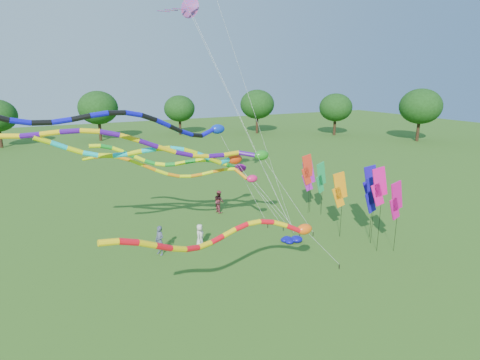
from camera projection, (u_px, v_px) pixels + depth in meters
name	position (u px, v px, depth m)	size (l,w,h in m)	color
ground	(298.00, 270.00, 22.88)	(160.00, 160.00, 0.00)	#275717
tree_ring	(272.00, 254.00, 12.28)	(117.58, 120.33, 9.71)	#382314
tube_kite_red	(243.00, 234.00, 18.39)	(12.91, 2.32, 5.73)	black
tube_kite_orange	(191.00, 171.00, 25.33)	(12.66, 4.74, 6.69)	black
tube_kite_purple	(173.00, 147.00, 23.32)	(17.63, 3.72, 8.70)	black
tube_kite_blue	(153.00, 125.00, 21.40)	(15.76, 3.36, 9.79)	black
tube_kite_cyan	(172.00, 155.00, 23.94)	(14.83, 1.82, 8.17)	black
tube_kite_green	(190.00, 162.00, 27.08)	(12.44, 3.94, 7.02)	black
delta_kite_high_c	(189.00, 7.00, 26.84)	(7.05, 7.24, 16.84)	black
banner_pole_red	(307.00, 170.00, 31.34)	(1.16, 0.10, 4.85)	black
banner_pole_blue_b	(371.00, 183.00, 26.45)	(1.13, 0.44, 5.10)	black
banner_pole_blue_a	(372.00, 195.00, 25.54)	(1.16, 0.11, 4.64)	black
banner_pole_green	(321.00, 178.00, 30.94)	(1.15, 0.32, 4.34)	black
banner_pole_violet	(308.00, 176.00, 31.61)	(1.15, 0.36, 4.31)	black
banner_pole_magenta_a	(379.00, 187.00, 24.23)	(1.15, 0.36, 5.49)	black
banner_pole_magenta_b	(396.00, 201.00, 24.37)	(1.16, 0.13, 4.63)	black
banner_pole_orange	(340.00, 190.00, 26.67)	(1.15, 0.33, 4.62)	black
blue_nylon_heap	(292.00, 239.00, 26.65)	(1.24, 1.48, 0.43)	#0B0C98
person_a	(200.00, 236.00, 25.71)	(0.76, 0.49, 1.55)	beige
person_b	(160.00, 240.00, 24.62)	(0.67, 0.44, 1.85)	#40465A
person_c	(219.00, 201.00, 32.26)	(0.89, 0.69, 1.82)	#973745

